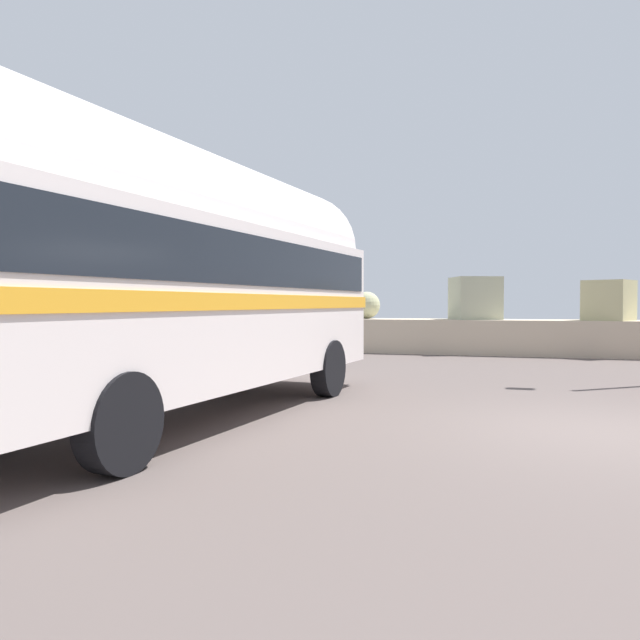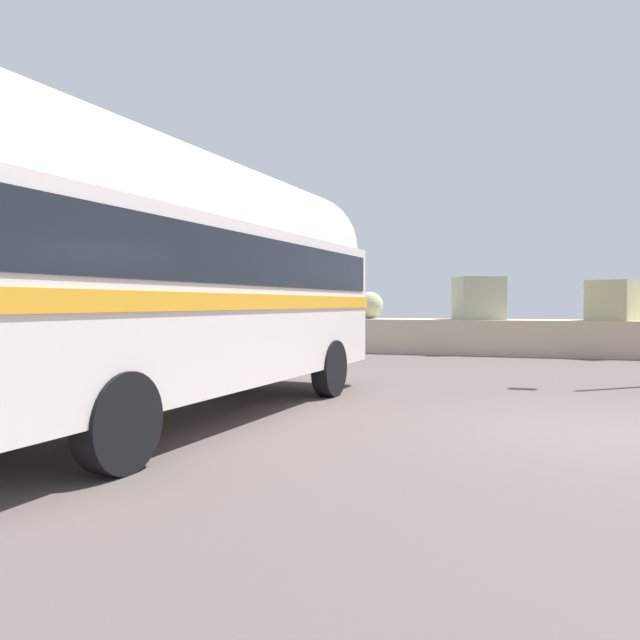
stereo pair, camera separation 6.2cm
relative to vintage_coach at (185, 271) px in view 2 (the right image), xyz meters
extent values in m
cube|color=#584D49|center=(5.49, 0.62, -2.04)|extent=(32.00, 26.00, 0.02)
cube|color=#BFAE95|center=(5.49, 12.42, -1.50)|extent=(31.36, 1.80, 1.10)
cube|color=#B9BD9B|center=(-7.30, 12.24, -0.33)|extent=(1.48, 1.51, 1.24)
cube|color=#C1AFA1|center=(-3.68, 12.70, -0.40)|extent=(1.33, 1.27, 1.10)
sphere|color=#B2B387|center=(-0.15, 12.45, -0.50)|extent=(0.90, 0.90, 0.90)
cube|color=#AFB393|center=(3.34, 12.52, -0.28)|extent=(1.75, 1.74, 1.34)
cube|color=#BBB583|center=(7.19, 12.33, -0.35)|extent=(1.63, 1.62, 1.19)
cylinder|color=black|center=(-0.83, 2.70, -1.55)|extent=(0.38, 0.98, 0.96)
cylinder|color=black|center=(1.37, 2.47, -1.55)|extent=(0.38, 0.98, 0.96)
cylinder|color=black|center=(0.83, -2.71, -1.55)|extent=(0.38, 0.98, 0.96)
cube|color=silver|center=(0.00, 0.00, -0.48)|extent=(3.25, 8.60, 2.10)
cylinder|color=silver|center=(0.00, 0.00, 0.57)|extent=(3.02, 8.25, 2.20)
cube|color=gold|center=(0.00, 0.00, -0.42)|extent=(3.31, 8.69, 0.20)
cube|color=black|center=(0.00, 0.00, 0.10)|extent=(3.25, 8.27, 0.64)
cube|color=silver|center=(0.44, 4.24, -1.35)|extent=(2.28, 0.39, 0.28)
camera|label=1|loc=(4.23, -7.62, -0.45)|focal=34.68mm
camera|label=2|loc=(4.29, -7.60, -0.45)|focal=34.68mm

